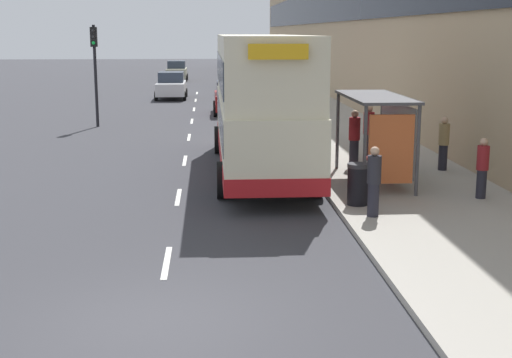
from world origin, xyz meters
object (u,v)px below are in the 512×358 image
object	(u,v)px
pedestrian_2	(482,168)
litter_bin	(358,184)
pedestrian_at_shelter	(354,138)
double_decker_bus_near	(261,101)
car_2	(171,86)
traffic_light_far_kerb	(95,59)
car_1	(177,71)
pedestrian_1	(374,181)
car_0	(231,98)
pedestrian_4	(444,143)
car_3	(233,75)
pedestrian_3	(369,132)
bus_shelter	(383,123)

from	to	relation	value
pedestrian_2	litter_bin	xyz separation A→B (m)	(-3.36, -0.50, -0.28)
pedestrian_2	pedestrian_at_shelter	bearing A→B (deg)	117.78
double_decker_bus_near	litter_bin	size ratio (longest dim) A/B	10.75
car_2	traffic_light_far_kerb	distance (m)	14.78
double_decker_bus_near	litter_bin	bearing A→B (deg)	-67.50
car_1	pedestrian_1	distance (m)	50.65
car_0	pedestrian_4	distance (m)	18.33
car_2	pedestrian_at_shelter	size ratio (longest dim) A/B	2.44
car_2	traffic_light_far_kerb	size ratio (longest dim) A/B	0.94
pedestrian_1	litter_bin	world-z (taller)	pedestrian_1
pedestrian_at_shelter	pedestrian_1	size ratio (longest dim) A/B	1.10
car_3	pedestrian_at_shelter	world-z (taller)	pedestrian_at_shelter
pedestrian_at_shelter	pedestrian_3	xyz separation A→B (m)	(0.72, 1.17, 0.02)
pedestrian_3	car_1	bearing A→B (deg)	100.93
double_decker_bus_near	litter_bin	xyz separation A→B (m)	(2.08, -5.01, -1.62)
double_decker_bus_near	pedestrian_1	size ratio (longest dim) A/B	6.80
double_decker_bus_near	car_1	size ratio (longest dim) A/B	2.93
bus_shelter	pedestrian_at_shelter	size ratio (longest dim) A/B	2.30
pedestrian_at_shelter	pedestrian_1	xyz separation A→B (m)	(-0.81, -6.26, -0.08)
bus_shelter	car_0	world-z (taller)	bus_shelter
car_1	pedestrian_at_shelter	distance (m)	44.58
car_3	traffic_light_far_kerb	world-z (taller)	traffic_light_far_kerb
car_2	pedestrian_2	bearing A→B (deg)	107.35
car_2	pedestrian_1	xyz separation A→B (m)	(6.31, -32.22, 0.11)
pedestrian_2	pedestrian_3	xyz separation A→B (m)	(-1.70, 5.77, 0.14)
car_2	pedestrian_4	world-z (taller)	pedestrian_4
car_0	car_2	world-z (taller)	car_0
car_0	pedestrian_at_shelter	xyz separation A→B (m)	(3.43, -16.55, 0.19)
bus_shelter	litter_bin	bearing A→B (deg)	-115.80
car_2	pedestrian_4	xyz separation A→B (m)	(9.80, -26.70, 0.12)
double_decker_bus_near	traffic_light_far_kerb	world-z (taller)	traffic_light_far_kerb
bus_shelter	pedestrian_1	size ratio (longest dim) A/B	2.53
car_1	pedestrian_1	size ratio (longest dim) A/B	2.32
car_3	pedestrian_4	world-z (taller)	pedestrian_4
pedestrian_at_shelter	litter_bin	size ratio (longest dim) A/B	1.74
car_0	litter_bin	bearing A→B (deg)	-83.44
litter_bin	car_2	bearing A→B (deg)	101.27
bus_shelter	car_0	xyz separation A→B (m)	(-3.71, 19.12, -0.99)
car_3	pedestrian_3	xyz separation A→B (m)	(3.30, -35.93, 0.22)
pedestrian_2	car_3	bearing A→B (deg)	96.84
double_decker_bus_near	pedestrian_1	world-z (taller)	double_decker_bus_near
car_1	bus_shelter	bearing A→B (deg)	99.54
car_1	litter_bin	world-z (taller)	car_1
car_0	pedestrian_at_shelter	world-z (taller)	pedestrian_at_shelter
car_1	litter_bin	size ratio (longest dim) A/B	3.66
pedestrian_1	pedestrian_3	xyz separation A→B (m)	(1.53, 7.42, 0.11)
pedestrian_at_shelter	pedestrian_4	bearing A→B (deg)	-15.50
double_decker_bus_near	pedestrian_2	world-z (taller)	double_decker_bus_near
car_3	litter_bin	xyz separation A→B (m)	(1.64, -42.20, -0.21)
bus_shelter	car_0	distance (m)	19.50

